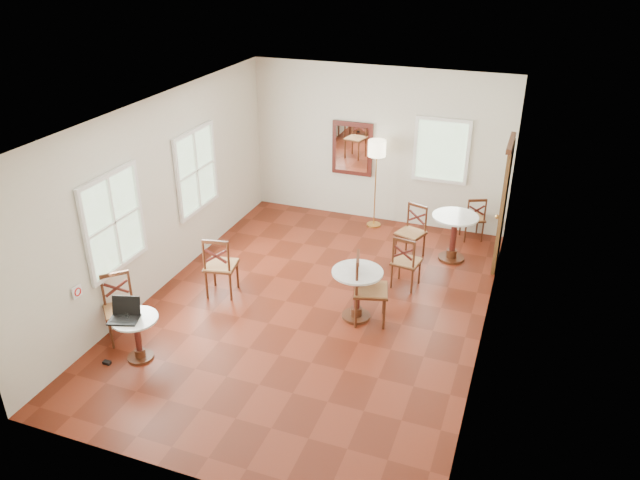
{
  "coord_description": "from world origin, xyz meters",
  "views": [
    {
      "loc": [
        2.82,
        -7.38,
        5.08
      ],
      "look_at": [
        0.0,
        0.3,
        1.0
      ],
      "focal_mm": 34.36,
      "sensor_mm": 36.0,
      "label": 1
    }
  ],
  "objects_px": {
    "chair_near_b": "(120,308)",
    "chair_mid_a": "(406,262)",
    "chair_near_a": "(221,265)",
    "floor_lamp": "(377,154)",
    "cafe_table_mid": "(357,289)",
    "navy_mug": "(125,310)",
    "chair_mid_b": "(369,289)",
    "cafe_table_back": "(454,233)",
    "chair_back_b": "(412,232)",
    "chair_back_a": "(473,218)",
    "power_adapter": "(107,363)",
    "mouse": "(120,316)",
    "laptop": "(125,314)",
    "cafe_table_near": "(137,333)",
    "water_glass": "(128,317)"
  },
  "relations": [
    {
      "from": "chair_back_b",
      "to": "chair_back_a",
      "type": "bearing_deg",
      "value": 68.52
    },
    {
      "from": "chair_mid_b",
      "to": "cafe_table_back",
      "type": "bearing_deg",
      "value": -34.78
    },
    {
      "from": "chair_near_a",
      "to": "chair_back_b",
      "type": "height_order",
      "value": "chair_near_a"
    },
    {
      "from": "cafe_table_back",
      "to": "chair_near_a",
      "type": "height_order",
      "value": "chair_near_a"
    },
    {
      "from": "floor_lamp",
      "to": "chair_mid_b",
      "type": "bearing_deg",
      "value": -75.85
    },
    {
      "from": "cafe_table_near",
      "to": "cafe_table_back",
      "type": "bearing_deg",
      "value": 51.02
    },
    {
      "from": "chair_near_a",
      "to": "navy_mug",
      "type": "height_order",
      "value": "chair_near_a"
    },
    {
      "from": "chair_near_a",
      "to": "floor_lamp",
      "type": "relative_size",
      "value": 0.59
    },
    {
      "from": "chair_mid_b",
      "to": "navy_mug",
      "type": "distance_m",
      "value": 3.35
    },
    {
      "from": "chair_back_a",
      "to": "power_adapter",
      "type": "bearing_deg",
      "value": 29.36
    },
    {
      "from": "navy_mug",
      "to": "chair_mid_b",
      "type": "bearing_deg",
      "value": 33.89
    },
    {
      "from": "chair_back_a",
      "to": "floor_lamp",
      "type": "distance_m",
      "value": 2.13
    },
    {
      "from": "cafe_table_near",
      "to": "power_adapter",
      "type": "distance_m",
      "value": 0.57
    },
    {
      "from": "cafe_table_back",
      "to": "chair_back_a",
      "type": "relative_size",
      "value": 0.97
    },
    {
      "from": "navy_mug",
      "to": "chair_back_b",
      "type": "bearing_deg",
      "value": 54.29
    },
    {
      "from": "cafe_table_near",
      "to": "water_glass",
      "type": "xyz_separation_m",
      "value": [
        -0.05,
        -0.07,
        0.29
      ]
    },
    {
      "from": "water_glass",
      "to": "navy_mug",
      "type": "bearing_deg",
      "value": 137.99
    },
    {
      "from": "navy_mug",
      "to": "power_adapter",
      "type": "bearing_deg",
      "value": -118.39
    },
    {
      "from": "chair_mid_b",
      "to": "mouse",
      "type": "relative_size",
      "value": 11.9
    },
    {
      "from": "laptop",
      "to": "cafe_table_mid",
      "type": "bearing_deg",
      "value": 21.44
    },
    {
      "from": "chair_near_a",
      "to": "mouse",
      "type": "height_order",
      "value": "chair_near_a"
    },
    {
      "from": "floor_lamp",
      "to": "laptop",
      "type": "height_order",
      "value": "floor_lamp"
    },
    {
      "from": "chair_near_a",
      "to": "chair_mid_a",
      "type": "xyz_separation_m",
      "value": [
        2.64,
        1.22,
        -0.06
      ]
    },
    {
      "from": "chair_mid_a",
      "to": "floor_lamp",
      "type": "relative_size",
      "value": 0.53
    },
    {
      "from": "chair_back_b",
      "to": "power_adapter",
      "type": "height_order",
      "value": "chair_back_b"
    },
    {
      "from": "laptop",
      "to": "water_glass",
      "type": "height_order",
      "value": "laptop"
    },
    {
      "from": "chair_back_b",
      "to": "floor_lamp",
      "type": "distance_m",
      "value": 1.7
    },
    {
      "from": "cafe_table_mid",
      "to": "navy_mug",
      "type": "bearing_deg",
      "value": -144.07
    },
    {
      "from": "laptop",
      "to": "cafe_table_near",
      "type": "bearing_deg",
      "value": 3.35
    },
    {
      "from": "floor_lamp",
      "to": "navy_mug",
      "type": "xyz_separation_m",
      "value": [
        -1.97,
        -5.08,
        -0.77
      ]
    },
    {
      "from": "chair_near_b",
      "to": "chair_mid_a",
      "type": "xyz_separation_m",
      "value": [
        3.38,
        2.73,
        -0.03
      ]
    },
    {
      "from": "mouse",
      "to": "cafe_table_near",
      "type": "bearing_deg",
      "value": 22.99
    },
    {
      "from": "cafe_table_mid",
      "to": "power_adapter",
      "type": "bearing_deg",
      "value": -141.58
    },
    {
      "from": "laptop",
      "to": "chair_back_b",
      "type": "bearing_deg",
      "value": 39.02
    },
    {
      "from": "chair_near_a",
      "to": "chair_near_b",
      "type": "distance_m",
      "value": 1.68
    },
    {
      "from": "chair_back_a",
      "to": "floor_lamp",
      "type": "xyz_separation_m",
      "value": [
        -1.86,
        -0.06,
        1.03
      ]
    },
    {
      "from": "chair_near_b",
      "to": "water_glass",
      "type": "relative_size",
      "value": 10.42
    },
    {
      "from": "cafe_table_back",
      "to": "cafe_table_mid",
      "type": "bearing_deg",
      "value": -113.74
    },
    {
      "from": "chair_near_b",
      "to": "chair_mid_a",
      "type": "height_order",
      "value": "chair_near_b"
    },
    {
      "from": "chair_near_b",
      "to": "cafe_table_near",
      "type": "bearing_deg",
      "value": -78.11
    },
    {
      "from": "cafe_table_back",
      "to": "chair_near_a",
      "type": "bearing_deg",
      "value": -142.98
    },
    {
      "from": "floor_lamp",
      "to": "power_adapter",
      "type": "bearing_deg",
      "value": -111.66
    },
    {
      "from": "cafe_table_mid",
      "to": "navy_mug",
      "type": "height_order",
      "value": "cafe_table_mid"
    },
    {
      "from": "chair_near_a",
      "to": "mouse",
      "type": "bearing_deg",
      "value": 66.31
    },
    {
      "from": "chair_near_a",
      "to": "chair_back_b",
      "type": "relative_size",
      "value": 1.08
    },
    {
      "from": "cafe_table_mid",
      "to": "navy_mug",
      "type": "relative_size",
      "value": 6.62
    },
    {
      "from": "chair_mid_b",
      "to": "chair_back_b",
      "type": "distance_m",
      "value": 2.2
    },
    {
      "from": "cafe_table_near",
      "to": "power_adapter",
      "type": "bearing_deg",
      "value": -142.8
    },
    {
      "from": "cafe_table_back",
      "to": "chair_mid_b",
      "type": "bearing_deg",
      "value": -109.76
    },
    {
      "from": "chair_near_b",
      "to": "chair_back_b",
      "type": "bearing_deg",
      "value": 5.43
    }
  ]
}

